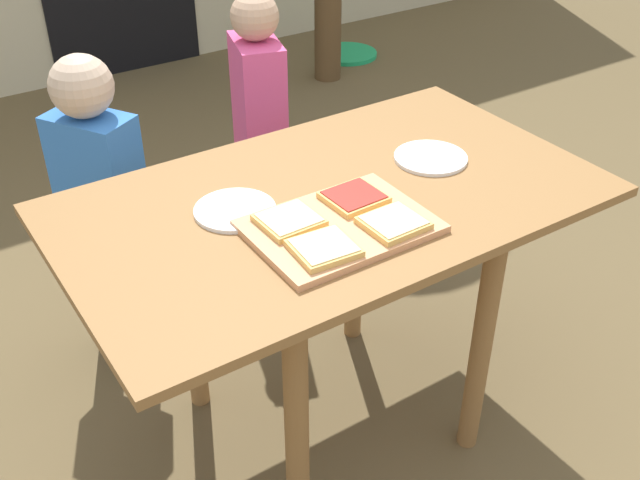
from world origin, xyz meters
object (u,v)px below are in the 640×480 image
(cutting_board, at_px, (340,226))
(child_right, at_px, (260,129))
(plate_white_right, at_px, (431,158))
(garden_hose_coil, at_px, (347,54))
(child_left, at_px, (102,196))
(pizza_slice_far_right, at_px, (354,197))
(pizza_slice_near_right, at_px, (394,223))
(plate_white_left, at_px, (235,210))
(pizza_slice_near_left, at_px, (324,248))
(pizza_slice_far_left, at_px, (289,220))
(dining_table, at_px, (332,236))

(cutting_board, xyz_separation_m, child_right, (0.29, 0.89, -0.19))
(plate_white_right, bearing_deg, garden_hose_coil, 59.03)
(child_left, bearing_deg, plate_white_right, -41.73)
(child_right, height_order, garden_hose_coil, child_right)
(child_left, relative_size, garden_hose_coil, 2.68)
(pizza_slice_far_right, xyz_separation_m, garden_hose_coil, (1.79, 2.55, -0.79))
(cutting_board, relative_size, pizza_slice_near_right, 3.02)
(pizza_slice_near_right, height_order, pizza_slice_far_right, same)
(cutting_board, xyz_separation_m, plate_white_left, (-0.16, 0.20, -0.00))
(pizza_slice_near_left, relative_size, garden_hose_coil, 0.37)
(pizza_slice_far_right, relative_size, pizza_slice_near_left, 0.97)
(pizza_slice_near_right, xyz_separation_m, pizza_slice_near_left, (-0.18, 0.00, 0.00))
(pizza_slice_far_right, bearing_deg, garden_hose_coil, 54.97)
(cutting_board, bearing_deg, garden_hose_coil, 54.40)
(pizza_slice_far_right, distance_m, garden_hose_coil, 3.21)
(pizza_slice_far_left, distance_m, pizza_slice_far_right, 0.18)
(pizza_slice_far_left, distance_m, child_left, 0.77)
(pizza_slice_far_left, height_order, pizza_slice_far_right, same)
(pizza_slice_far_right, distance_m, child_left, 0.84)
(pizza_slice_near_right, height_order, child_left, child_left)
(pizza_slice_far_right, xyz_separation_m, pizza_slice_near_left, (-0.18, -0.14, 0.00))
(plate_white_right, distance_m, child_right, 0.77)
(pizza_slice_far_left, height_order, plate_white_left, pizza_slice_far_left)
(pizza_slice_far_left, height_order, pizza_slice_near_left, same)
(plate_white_left, distance_m, child_right, 0.85)
(plate_white_right, xyz_separation_m, garden_hose_coil, (1.48, 2.47, -0.77))
(garden_hose_coil, bearing_deg, child_right, -132.54)
(cutting_board, distance_m, garden_hose_coil, 3.31)
(pizza_slice_near_right, relative_size, child_left, 0.13)
(dining_table, relative_size, pizza_slice_far_right, 9.74)
(child_left, distance_m, garden_hose_coil, 2.91)
(dining_table, relative_size, pizza_slice_near_right, 9.84)
(plate_white_left, height_order, child_right, child_right)
(dining_table, bearing_deg, cutting_board, -117.41)
(pizza_slice_far_right, relative_size, child_right, 0.13)
(plate_white_right, bearing_deg, child_left, 138.27)
(pizza_slice_far_right, relative_size, child_left, 0.13)
(pizza_slice_far_left, distance_m, plate_white_right, 0.49)
(pizza_slice_far_left, xyz_separation_m, plate_white_right, (0.49, 0.08, -0.02))
(plate_white_right, bearing_deg, dining_table, -177.84)
(pizza_slice_near_right, relative_size, plate_white_right, 0.69)
(dining_table, relative_size, pizza_slice_near_left, 9.43)
(pizza_slice_far_left, distance_m, pizza_slice_near_left, 0.13)
(pizza_slice_near_right, bearing_deg, child_right, 78.57)
(pizza_slice_far_left, bearing_deg, garden_hose_coil, 52.38)
(cutting_board, bearing_deg, pizza_slice_far_right, 37.30)
(cutting_board, height_order, child_right, child_right)
(plate_white_right, relative_size, child_left, 0.19)
(plate_white_left, distance_m, child_left, 0.62)
(plate_white_left, distance_m, plate_white_right, 0.56)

